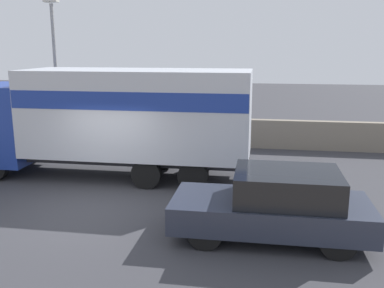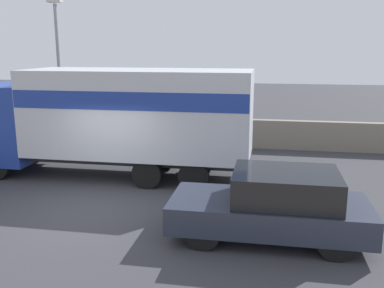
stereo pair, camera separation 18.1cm
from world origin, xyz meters
TOP-DOWN VIEW (x-y plane):
  - ground_plane at (0.00, 0.00)m, footprint 80.00×80.00m
  - stone_wall_backdrop at (0.00, 7.62)m, footprint 60.00×0.35m
  - street_lamp at (-4.03, 6.67)m, footprint 0.56×0.28m
  - box_truck at (-0.25, 2.89)m, footprint 8.65×2.47m
  - car_hatchback at (4.56, -0.92)m, footprint 4.17×1.81m

SIDE VIEW (x-z plane):
  - ground_plane at x=0.00m, z-range 0.00..0.00m
  - stone_wall_backdrop at x=0.00m, z-range 0.00..1.16m
  - car_hatchback at x=4.56m, z-range 0.00..1.50m
  - box_truck at x=-0.25m, z-range 0.30..3.66m
  - street_lamp at x=-4.03m, z-range 0.53..6.46m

